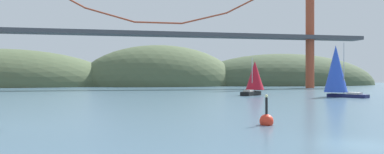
# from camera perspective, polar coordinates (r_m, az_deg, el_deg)

# --- Properties ---
(ground_plane) EXTENTS (360.00, 360.00, 0.00)m
(ground_plane) POSITION_cam_1_polar(r_m,az_deg,el_deg) (23.08, 23.60, -9.43)
(ground_plane) COLOR #426075
(headland_right) EXTENTS (85.54, 44.00, 27.49)m
(headland_right) POSITION_cam_1_polar(r_m,az_deg,el_deg) (170.15, 13.77, -1.19)
(headland_right) COLOR #425138
(headland_right) RESTS_ON ground_plane
(headland_center) EXTENTS (65.61, 44.00, 33.25)m
(headland_center) POSITION_cam_1_polar(r_m,az_deg,el_deg) (154.69, -4.96, -1.31)
(headland_center) COLOR #4C5B3D
(headland_center) RESTS_ON ground_plane
(headland_left) EXTENTS (87.26, 44.00, 28.50)m
(headland_left) POSITION_cam_1_polar(r_m,az_deg,el_deg) (159.22, -26.94, -1.28)
(headland_left) COLOR #4C5B3D
(headland_left) RESTS_ON ground_plane
(suspension_bridge) EXTENTS (136.64, 6.00, 42.63)m
(suspension_bridge) POSITION_cam_1_polar(r_m,az_deg,el_deg) (115.29, -5.10, 7.50)
(suspension_bridge) COLOR #A34228
(suspension_bridge) RESTS_ON ground_plane
(sailboat_blue_spinnaker) EXTENTS (6.72, 8.33, 9.99)m
(sailboat_blue_spinnaker) POSITION_cam_1_polar(r_m,az_deg,el_deg) (74.39, 21.12, 0.97)
(sailboat_blue_spinnaker) COLOR #191E4C
(sailboat_blue_spinnaker) RESTS_ON ground_plane
(sailboat_crimson_sail) EXTENTS (6.87, 6.95, 7.62)m
(sailboat_crimson_sail) POSITION_cam_1_polar(r_m,az_deg,el_deg) (77.52, 9.47, -0.05)
(sailboat_crimson_sail) COLOR black
(sailboat_crimson_sail) RESTS_ON ground_plane
(channel_buoy) EXTENTS (1.10, 1.10, 2.64)m
(channel_buoy) POSITION_cam_1_polar(r_m,az_deg,el_deg) (30.14, 11.26, -6.47)
(channel_buoy) COLOR red
(channel_buoy) RESTS_ON ground_plane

